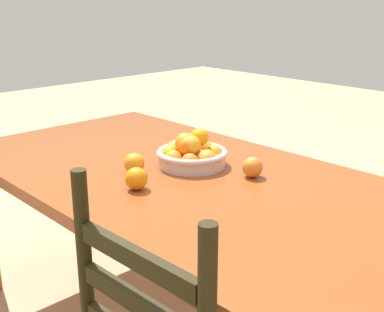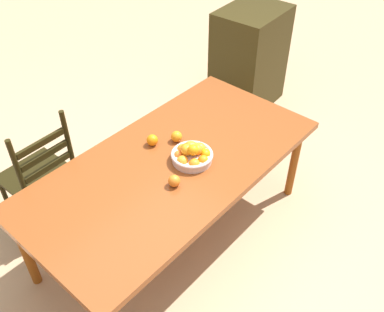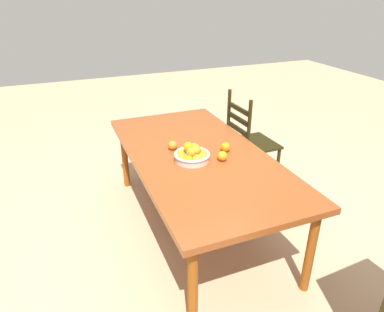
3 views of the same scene
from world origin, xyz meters
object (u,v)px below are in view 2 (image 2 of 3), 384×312
Objects in this scene: dining_table at (172,168)px; fruit_bowl at (192,154)px; orange_loose_0 at (152,140)px; orange_loose_2 at (177,136)px; orange_loose_1 at (174,181)px; chair_near_window at (41,177)px; cabinet at (249,58)px.

dining_table is 0.17m from fruit_bowl.
orange_loose_0 is 1.01× the size of orange_loose_2.
orange_loose_0 is (-0.06, 0.31, -0.01)m from fruit_bowl.
fruit_bowl reaches higher than dining_table.
fruit_bowl is 0.32m from orange_loose_0.
orange_loose_2 is at bearing 40.89° from orange_loose_1.
chair_near_window is 1.15m from fruit_bowl.
dining_table is at bearing -144.93° from orange_loose_2.
orange_loose_2 is (0.08, 0.22, -0.01)m from fruit_bowl.
orange_loose_0 is at bearing 100.10° from fruit_bowl.
fruit_bowl is (-1.76, -0.76, 0.26)m from cabinet.
orange_loose_2 reaches higher than dining_table.
dining_table is 7.39× the size of fruit_bowl.
chair_near_window reaches higher than dining_table.
orange_loose_2 is (0.14, -0.10, -0.00)m from orange_loose_0.
orange_loose_1 reaches higher than dining_table.
fruit_bowl reaches higher than orange_loose_1.
orange_loose_1 is (-0.15, -0.16, 0.10)m from dining_table.
chair_near_window reaches higher than orange_loose_1.
orange_loose_0 is at bearing -169.62° from cabinet.
orange_loose_0 is at bearing 133.06° from chair_near_window.
cabinet is at bearing 174.91° from chair_near_window.
orange_loose_2 reaches higher than orange_loose_1.
chair_near_window is 0.88m from orange_loose_0.
orange_loose_0 is 0.17m from orange_loose_2.
cabinet is at bearing 13.85° from orange_loose_0.
chair_near_window is 1.09m from orange_loose_1.
orange_loose_1 is (0.39, -0.98, 0.29)m from chair_near_window.
orange_loose_2 is at bearing 134.82° from chair_near_window.
dining_table is 27.12× the size of orange_loose_1.
chair_near_window is 2.41m from cabinet.
orange_loose_0 is at bearing 79.42° from dining_table.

